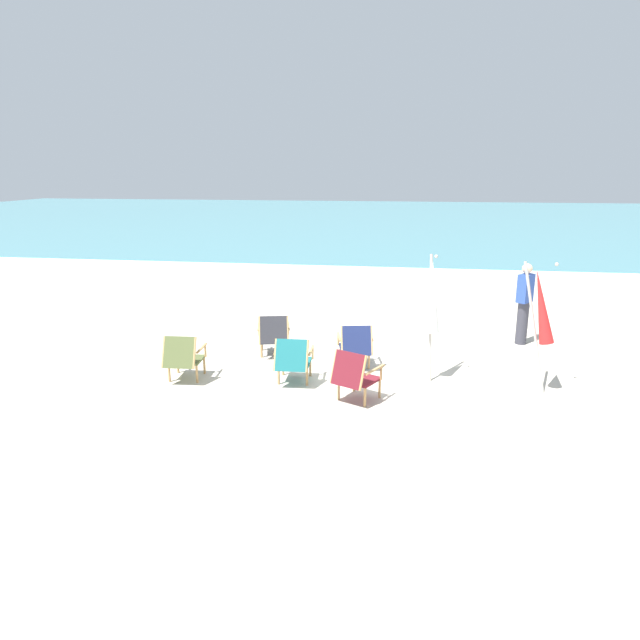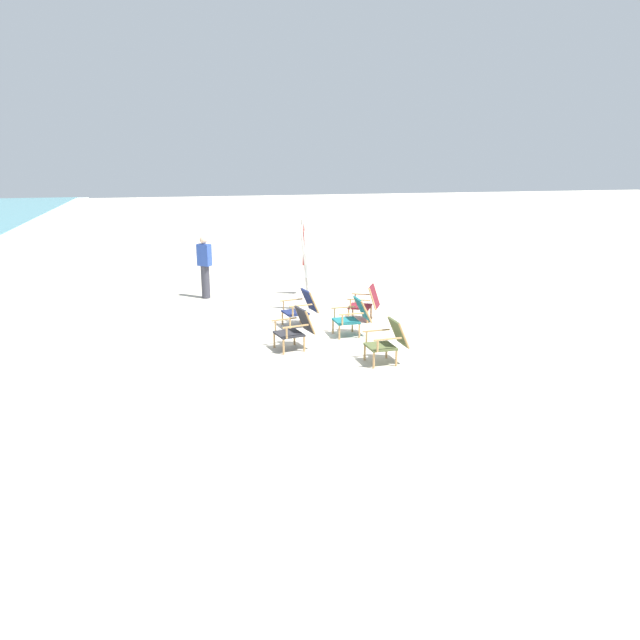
{
  "view_description": "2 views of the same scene",
  "coord_description": "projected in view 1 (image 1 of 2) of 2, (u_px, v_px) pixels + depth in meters",
  "views": [
    {
      "loc": [
        0.93,
        -9.05,
        3.43
      ],
      "look_at": [
        -0.6,
        0.79,
        0.77
      ],
      "focal_mm": 32.0,
      "sensor_mm": 36.0,
      "label": 1
    },
    {
      "loc": [
        -12.95,
        2.94,
        3.78
      ],
      "look_at": [
        -1.51,
        0.42,
        0.56
      ],
      "focal_mm": 35.0,
      "sensor_mm": 36.0,
      "label": 2
    }
  ],
  "objects": [
    {
      "name": "umbrella_furled_white",
      "position": [
        432.0,
        299.0,
        9.21
      ],
      "size": [
        0.31,
        0.4,
        2.12
      ],
      "color": "#B7B2A8",
      "rests_on": "ground"
    },
    {
      "name": "beach_chair_front_left",
      "position": [
        356.0,
        345.0,
        9.99
      ],
      "size": [
        0.7,
        0.81,
        0.81
      ],
      "color": "#19234C",
      "rests_on": "ground"
    },
    {
      "name": "beach_chair_back_right",
      "position": [
        354.0,
        375.0,
        8.53
      ],
      "size": [
        0.81,
        0.85,
        0.82
      ],
      "color": "maroon",
      "rests_on": "ground"
    },
    {
      "name": "beach_chair_back_left",
      "position": [
        274.0,
        334.0,
        10.62
      ],
      "size": [
        0.72,
        0.81,
        0.81
      ],
      "color": "#28282D",
      "rests_on": "ground"
    },
    {
      "name": "beach_chair_far_center",
      "position": [
        183.0,
        356.0,
        9.37
      ],
      "size": [
        0.63,
        0.75,
        0.8
      ],
      "color": "#515B33",
      "rests_on": "ground"
    },
    {
      "name": "ground_plane",
      "position": [
        348.0,
        377.0,
        9.67
      ],
      "size": [
        80.0,
        80.0,
        0.0
      ],
      "primitive_type": "plane",
      "color": "beige"
    },
    {
      "name": "umbrella_furled_red",
      "position": [
        541.0,
        308.0,
        8.7
      ],
      "size": [
        0.56,
        0.41,
        2.08
      ],
      "color": "#B7B2A8",
      "rests_on": "ground"
    },
    {
      "name": "person_near_chairs",
      "position": [
        524.0,
        303.0,
        11.28
      ],
      "size": [
        0.37,
        0.39,
        1.63
      ],
      "color": "#383842",
      "rests_on": "ground"
    },
    {
      "name": "surf_band",
      "position": [
        381.0,
        269.0,
        19.74
      ],
      "size": [
        80.0,
        1.1,
        0.06
      ],
      "primitive_type": "cube",
      "color": "white",
      "rests_on": "ground"
    },
    {
      "name": "sea",
      "position": [
        396.0,
        219.0,
        39.11
      ],
      "size": [
        80.0,
        40.0,
        0.1
      ],
      "primitive_type": "cube",
      "color": "teal",
      "rests_on": "ground"
    },
    {
      "name": "beach_chair_front_right",
      "position": [
        293.0,
        359.0,
        9.26
      ],
      "size": [
        0.62,
        0.76,
        0.79
      ],
      "color": "#196066",
      "rests_on": "ground"
    }
  ]
}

